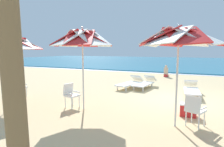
{
  "coord_description": "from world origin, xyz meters",
  "views": [
    {
      "loc": [
        0.58,
        -8.11,
        2.08
      ],
      "look_at": [
        -2.93,
        -0.15,
        1.0
      ],
      "focal_mm": 30.7,
      "sensor_mm": 36.0,
      "label": 1
    }
  ],
  "objects_px": {
    "beach_umbrella_0": "(179,38)",
    "plastic_chair_2": "(19,86)",
    "plastic_chair_0": "(195,109)",
    "sun_lounger_1": "(191,89)",
    "cooler_box": "(188,110)",
    "beachgoer_seated": "(166,73)",
    "plastic_chair_1": "(71,94)",
    "sun_lounger_2": "(145,83)",
    "beach_umbrella_1": "(82,39)",
    "beach_umbrella_2": "(15,44)",
    "sun_lounger_3": "(130,83)"
  },
  "relations": [
    {
      "from": "beach_umbrella_0",
      "to": "plastic_chair_2",
      "type": "height_order",
      "value": "beach_umbrella_0"
    },
    {
      "from": "plastic_chair_0",
      "to": "sun_lounger_1",
      "type": "relative_size",
      "value": 0.4
    },
    {
      "from": "cooler_box",
      "to": "beachgoer_seated",
      "type": "bearing_deg",
      "value": 102.3
    },
    {
      "from": "cooler_box",
      "to": "plastic_chair_2",
      "type": "bearing_deg",
      "value": -176.42
    },
    {
      "from": "plastic_chair_0",
      "to": "plastic_chair_1",
      "type": "relative_size",
      "value": 1.0
    },
    {
      "from": "plastic_chair_1",
      "to": "sun_lounger_2",
      "type": "bearing_deg",
      "value": 70.51
    },
    {
      "from": "plastic_chair_2",
      "to": "beachgoer_seated",
      "type": "distance_m",
      "value": 10.59
    },
    {
      "from": "beach_umbrella_1",
      "to": "beach_umbrella_2",
      "type": "bearing_deg",
      "value": -172.18
    },
    {
      "from": "plastic_chair_1",
      "to": "beach_umbrella_2",
      "type": "distance_m",
      "value": 2.85
    },
    {
      "from": "beach_umbrella_2",
      "to": "beachgoer_seated",
      "type": "distance_m",
      "value": 11.06
    },
    {
      "from": "plastic_chair_0",
      "to": "beach_umbrella_1",
      "type": "xyz_separation_m",
      "value": [
        -3.57,
        0.11,
        1.94
      ]
    },
    {
      "from": "sun_lounger_2",
      "to": "cooler_box",
      "type": "distance_m",
      "value": 4.51
    },
    {
      "from": "sun_lounger_3",
      "to": "sun_lounger_2",
      "type": "bearing_deg",
      "value": 19.92
    },
    {
      "from": "beachgoer_seated",
      "to": "beach_umbrella_2",
      "type": "bearing_deg",
      "value": -112.7
    },
    {
      "from": "plastic_chair_2",
      "to": "sun_lounger_1",
      "type": "bearing_deg",
      "value": 26.54
    },
    {
      "from": "beach_umbrella_0",
      "to": "sun_lounger_2",
      "type": "relative_size",
      "value": 1.24
    },
    {
      "from": "plastic_chair_0",
      "to": "beachgoer_seated",
      "type": "distance_m",
      "value": 10.0
    },
    {
      "from": "plastic_chair_0",
      "to": "sun_lounger_3",
      "type": "height_order",
      "value": "plastic_chair_0"
    },
    {
      "from": "sun_lounger_1",
      "to": "beach_umbrella_1",
      "type": "bearing_deg",
      "value": -132.43
    },
    {
      "from": "beach_umbrella_1",
      "to": "sun_lounger_2",
      "type": "relative_size",
      "value": 1.28
    },
    {
      "from": "beach_umbrella_0",
      "to": "plastic_chair_0",
      "type": "bearing_deg",
      "value": 20.89
    },
    {
      "from": "sun_lounger_2",
      "to": "cooler_box",
      "type": "relative_size",
      "value": 4.42
    },
    {
      "from": "beach_umbrella_1",
      "to": "plastic_chair_2",
      "type": "xyz_separation_m",
      "value": [
        -3.49,
        0.29,
        -1.94
      ]
    },
    {
      "from": "sun_lounger_2",
      "to": "cooler_box",
      "type": "height_order",
      "value": "sun_lounger_2"
    },
    {
      "from": "plastic_chair_2",
      "to": "sun_lounger_3",
      "type": "distance_m",
      "value": 5.49
    },
    {
      "from": "beach_umbrella_2",
      "to": "sun_lounger_3",
      "type": "bearing_deg",
      "value": 57.09
    },
    {
      "from": "plastic_chair_2",
      "to": "sun_lounger_1",
      "type": "height_order",
      "value": "plastic_chair_2"
    },
    {
      "from": "plastic_chair_1",
      "to": "beach_umbrella_2",
      "type": "relative_size",
      "value": 0.33
    },
    {
      "from": "beach_umbrella_1",
      "to": "plastic_chair_2",
      "type": "height_order",
      "value": "beach_umbrella_1"
    },
    {
      "from": "beach_umbrella_2",
      "to": "sun_lounger_1",
      "type": "distance_m",
      "value": 7.67
    },
    {
      "from": "beach_umbrella_0",
      "to": "beach_umbrella_1",
      "type": "height_order",
      "value": "beach_umbrella_1"
    },
    {
      "from": "beach_umbrella_0",
      "to": "beachgoer_seated",
      "type": "xyz_separation_m",
      "value": [
        -1.66,
        9.95,
        -2.09
      ]
    },
    {
      "from": "plastic_chair_0",
      "to": "sun_lounger_2",
      "type": "distance_m",
      "value": 5.32
    },
    {
      "from": "plastic_chair_2",
      "to": "sun_lounger_3",
      "type": "height_order",
      "value": "plastic_chair_2"
    },
    {
      "from": "plastic_chair_1",
      "to": "sun_lounger_3",
      "type": "xyz_separation_m",
      "value": [
        0.84,
        4.24,
        -0.22
      ]
    },
    {
      "from": "beach_umbrella_1",
      "to": "sun_lounger_1",
      "type": "height_order",
      "value": "beach_umbrella_1"
    },
    {
      "from": "beach_umbrella_0",
      "to": "plastic_chair_1",
      "type": "height_order",
      "value": "beach_umbrella_0"
    },
    {
      "from": "plastic_chair_2",
      "to": "sun_lounger_1",
      "type": "xyz_separation_m",
      "value": [
        6.9,
        3.45,
        -0.22
      ]
    },
    {
      "from": "beach_umbrella_2",
      "to": "sun_lounger_1",
      "type": "relative_size",
      "value": 1.2
    },
    {
      "from": "sun_lounger_1",
      "to": "cooler_box",
      "type": "bearing_deg",
      "value": -90.32
    },
    {
      "from": "beachgoer_seated",
      "to": "beach_umbrella_1",
      "type": "bearing_deg",
      "value": -98.53
    },
    {
      "from": "beach_umbrella_0",
      "to": "beach_umbrella_1",
      "type": "distance_m",
      "value": 3.12
    },
    {
      "from": "beach_umbrella_0",
      "to": "sun_lounger_1",
      "type": "bearing_deg",
      "value": 85.6
    },
    {
      "from": "plastic_chair_0",
      "to": "cooler_box",
      "type": "xyz_separation_m",
      "value": [
        -0.17,
        0.83,
        -0.3
      ]
    },
    {
      "from": "sun_lounger_2",
      "to": "sun_lounger_3",
      "type": "height_order",
      "value": "same"
    },
    {
      "from": "plastic_chair_2",
      "to": "sun_lounger_2",
      "type": "relative_size",
      "value": 0.39
    },
    {
      "from": "beach_umbrella_1",
      "to": "plastic_chair_2",
      "type": "relative_size",
      "value": 3.28
    },
    {
      "from": "plastic_chair_2",
      "to": "cooler_box",
      "type": "relative_size",
      "value": 1.73
    },
    {
      "from": "plastic_chair_0",
      "to": "sun_lounger_1",
      "type": "bearing_deg",
      "value": 92.34
    },
    {
      "from": "plastic_chair_2",
      "to": "beach_umbrella_2",
      "type": "bearing_deg",
      "value": -41.87
    }
  ]
}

